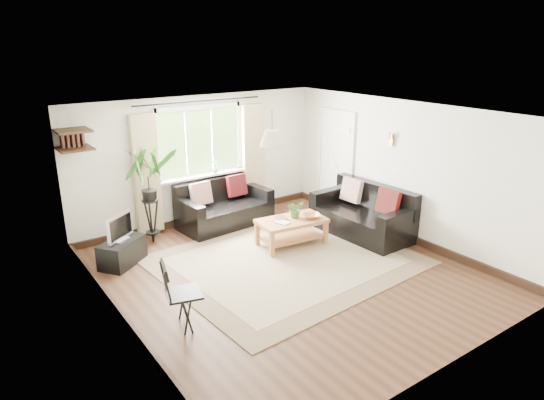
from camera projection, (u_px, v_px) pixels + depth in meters
floor at (287, 273)px, 7.33m from camera, size 5.50×5.50×0.00m
ceiling at (289, 113)px, 6.57m from camera, size 5.50×5.50×0.00m
wall_back at (200, 160)px, 9.08m from camera, size 5.00×0.02×2.40m
wall_front at (454, 268)px, 4.82m from camera, size 5.00×0.02×2.40m
wall_left at (115, 236)px, 5.58m from camera, size 0.02×5.50×2.40m
wall_right at (404, 171)px, 8.32m from camera, size 0.02×5.50×2.40m
rug at (286, 261)px, 7.70m from camera, size 3.95×3.45×0.02m
window at (200, 142)px, 8.94m from camera, size 2.50×0.16×2.16m
door at (335, 163)px, 9.68m from camera, size 0.06×0.96×2.06m
corner_shelf at (74, 140)px, 7.44m from camera, size 0.50×0.50×0.34m
pendant_lamp at (272, 134)px, 6.99m from camera, size 0.36×0.36×0.54m
wall_sconce at (390, 138)px, 8.34m from camera, size 0.12×0.12×0.28m
sofa_back at (225, 205)px, 9.08m from camera, size 1.79×1.00×0.81m
sofa_right at (362, 212)px, 8.63m from camera, size 1.85×0.99×0.85m
coffee_table at (291, 232)px, 8.24m from camera, size 1.21×0.75×0.47m
table_plant at (295, 209)px, 8.21m from camera, size 0.30×0.26×0.31m
bowl at (312, 216)px, 8.22m from camera, size 0.38×0.38×0.07m
book_a at (280, 224)px, 7.95m from camera, size 0.24×0.28×0.02m
book_b at (276, 219)px, 8.16m from camera, size 0.23×0.28×0.02m
tv_stand at (122, 252)px, 7.56m from camera, size 0.85×0.77×0.40m
tv at (120, 227)px, 7.42m from camera, size 0.58×0.49×0.44m
palm_stand at (150, 196)px, 8.18m from camera, size 0.67×0.67×1.67m
folding_chair at (184, 295)px, 5.83m from camera, size 0.55×0.55×0.87m
sill_plant at (215, 166)px, 9.17m from camera, size 0.14×0.10×0.27m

